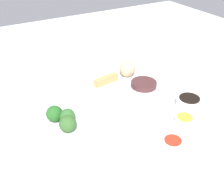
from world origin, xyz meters
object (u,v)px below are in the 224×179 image
Objects in this scene: teacup at (96,54)px; broccoli_plate at (69,123)px; sauce_ramekin_hot_mustard at (184,120)px; sauce_ramekin_sweet_and_sour at (173,143)px; soy_sauce_bowl at (189,103)px; main_plate at (125,86)px.

broccoli_plate is at bearing -127.24° from teacup.
sauce_ramekin_hot_mustard is 0.13m from sauce_ramekin_sweet_and_sour.
sauce_ramekin_sweet_and_sour reaches higher than broccoli_plate.
teacup is at bearing 82.10° from sauce_ramekin_sweet_and_sour.
soy_sauce_bowl is (0.42, -0.12, 0.01)m from broccoli_plate.
broccoli_plate is (-0.29, -0.11, -0.00)m from main_plate.
broccoli_plate is 3.61× the size of sauce_ramekin_sweet_and_sour.
soy_sauce_bowl is at bearing -80.05° from teacup.
broccoli_plate is at bearing -158.85° from main_plate.
sauce_ramekin_hot_mustard is at bearing -140.61° from soy_sauce_bowl.
sauce_ramekin_hot_mustard is at bearing -80.26° from main_plate.
broccoli_plate is 0.34m from sauce_ramekin_sweet_and_sour.
soy_sauce_bowl is at bearing 39.39° from sauce_ramekin_hot_mustard.
sauce_ramekin_hot_mustard is at bearing 32.01° from sauce_ramekin_sweet_and_sour.
main_plate reaches higher than broccoli_plate.
sauce_ramekin_sweet_and_sour is (-0.06, -0.37, 0.00)m from main_plate.
main_plate is 0.27m from soy_sauce_bowl.
teacup reaches higher than sauce_ramekin_sweet_and_sour.
teacup reaches higher than sauce_ramekin_hot_mustard.
sauce_ramekin_hot_mustard reaches higher than broccoli_plate.
soy_sauce_bowl is 1.35× the size of teacup.
main_plate is 4.68× the size of sauce_ramekin_hot_mustard.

